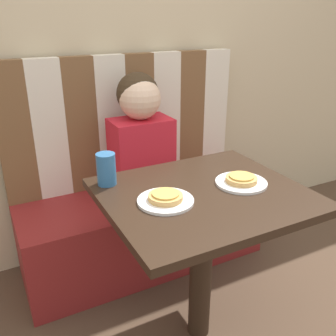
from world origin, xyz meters
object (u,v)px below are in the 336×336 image
at_px(plate_left, 166,201).
at_px(pizza_right, 241,179).
at_px(plate_right, 241,183).
at_px(drinking_cup, 106,169).
at_px(person, 140,133).
at_px(pizza_left, 166,196).

relative_size(plate_left, pizza_right, 1.64).
bearing_deg(plate_left, pizza_right, -0.00).
height_order(plate_right, drinking_cup, drinking_cup).
bearing_deg(person, plate_left, -105.48).
bearing_deg(pizza_right, pizza_left, 180.00).
height_order(person, drinking_cup, person).
xyz_separation_m(plate_right, pizza_left, (-0.36, -0.00, 0.02)).
distance_m(person, plate_left, 0.68).
height_order(plate_right, pizza_right, pizza_right).
bearing_deg(plate_right, pizza_left, -180.00).
xyz_separation_m(plate_left, pizza_right, (0.36, -0.00, 0.02)).
bearing_deg(plate_right, plate_left, 180.00).
xyz_separation_m(person, plate_left, (-0.18, -0.65, -0.07)).
height_order(plate_left, pizza_right, pizza_right).
relative_size(plate_left, plate_right, 1.00).
bearing_deg(pizza_left, pizza_right, 0.00).
xyz_separation_m(person, plate_right, (0.18, -0.65, -0.07)).
relative_size(plate_right, drinking_cup, 1.60).
bearing_deg(plate_left, pizza_left, -176.42).
bearing_deg(drinking_cup, pizza_left, -61.06).
distance_m(person, pizza_left, 0.68).
bearing_deg(plate_right, drinking_cup, 152.61).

